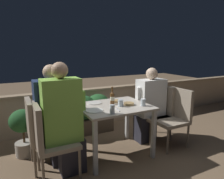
% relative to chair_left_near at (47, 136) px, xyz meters
% --- Properties ---
extents(ground_plane, '(16.00, 16.00, 0.00)m').
position_rel_chair_left_near_xyz_m(ground_plane, '(0.95, 0.15, -0.53)').
color(ground_plane, '#7A6047').
extents(parapet_wall, '(9.00, 0.18, 0.75)m').
position_rel_chair_left_near_xyz_m(parapet_wall, '(0.95, 1.43, -0.15)').
color(parapet_wall, tan).
rests_on(parapet_wall, ground_plane).
extents(dining_table, '(0.98, 0.81, 0.73)m').
position_rel_chair_left_near_xyz_m(dining_table, '(0.95, 0.15, 0.10)').
color(dining_table, '#BCB2A3').
rests_on(dining_table, ground_plane).
extents(planter_hedge, '(1.04, 0.47, 0.70)m').
position_rel_chair_left_near_xyz_m(planter_hedge, '(0.82, 1.08, -0.14)').
color(planter_hedge, brown).
rests_on(planter_hedge, ground_plane).
extents(chair_left_near, '(0.47, 0.47, 0.91)m').
position_rel_chair_left_near_xyz_m(chair_left_near, '(0.00, 0.00, 0.00)').
color(chair_left_near, gray).
rests_on(chair_left_near, ground_plane).
extents(person_green_blouse, '(0.51, 0.26, 1.37)m').
position_rel_chair_left_near_xyz_m(person_green_blouse, '(0.21, -0.00, 0.16)').
color(person_green_blouse, '#282833').
rests_on(person_green_blouse, ground_plane).
extents(chair_left_far, '(0.47, 0.47, 0.91)m').
position_rel_chair_left_near_xyz_m(chair_left_far, '(-0.05, 0.27, 0.00)').
color(chair_left_far, gray).
rests_on(chair_left_far, ground_plane).
extents(person_navy_jumper, '(0.50, 0.26, 1.33)m').
position_rel_chair_left_near_xyz_m(person_navy_jumper, '(0.15, 0.27, 0.13)').
color(person_navy_jumper, '#282833').
rests_on(person_navy_jumper, ground_plane).
extents(chair_right_near, '(0.47, 0.47, 0.91)m').
position_rel_chair_left_near_xyz_m(chair_right_near, '(1.95, -0.02, 0.00)').
color(chair_right_near, gray).
rests_on(chair_right_near, ground_plane).
extents(chair_right_far, '(0.47, 0.47, 0.91)m').
position_rel_chair_left_near_xyz_m(chair_right_far, '(1.90, 0.30, 0.00)').
color(chair_right_far, gray).
rests_on(chair_right_far, ground_plane).
extents(person_white_polo, '(0.51, 0.26, 1.23)m').
position_rel_chair_left_near_xyz_m(person_white_polo, '(1.69, 0.30, 0.08)').
color(person_white_polo, '#282833').
rests_on(person_white_polo, ground_plane).
extents(beer_bottle, '(0.06, 0.06, 0.26)m').
position_rel_chair_left_near_xyz_m(beer_bottle, '(0.96, 0.21, 0.30)').
color(beer_bottle, brown).
rests_on(beer_bottle, dining_table).
extents(plate_0, '(0.23, 0.23, 0.01)m').
position_rel_chair_left_near_xyz_m(plate_0, '(0.60, 0.04, 0.21)').
color(plate_0, white).
rests_on(plate_0, dining_table).
extents(plate_1, '(0.21, 0.21, 0.01)m').
position_rel_chair_left_near_xyz_m(plate_1, '(0.75, 0.39, 0.21)').
color(plate_1, silver).
rests_on(plate_1, dining_table).
extents(bowl_0, '(0.15, 0.15, 0.04)m').
position_rel_chair_left_near_xyz_m(bowl_0, '(1.15, 0.08, 0.22)').
color(bowl_0, tan).
rests_on(bowl_0, dining_table).
extents(bowl_1, '(0.12, 0.12, 0.03)m').
position_rel_chair_left_near_xyz_m(bowl_1, '(1.06, 0.29, 0.22)').
color(bowl_1, tan).
rests_on(bowl_1, dining_table).
extents(glass_cup_0, '(0.07, 0.07, 0.09)m').
position_rel_chair_left_near_xyz_m(glass_cup_0, '(1.01, 0.07, 0.25)').
color(glass_cup_0, silver).
rests_on(glass_cup_0, dining_table).
extents(glass_cup_1, '(0.07, 0.07, 0.10)m').
position_rel_chair_left_near_xyz_m(glass_cup_1, '(1.30, -0.05, 0.25)').
color(glass_cup_1, silver).
rests_on(glass_cup_1, dining_table).
extents(glass_cup_2, '(0.06, 0.06, 0.11)m').
position_rel_chair_left_near_xyz_m(glass_cup_2, '(0.76, -0.17, 0.26)').
color(glass_cup_2, silver).
rests_on(glass_cup_2, dining_table).
extents(fork_0, '(0.05, 0.17, 0.01)m').
position_rel_chair_left_near_xyz_m(fork_0, '(0.89, -0.05, 0.21)').
color(fork_0, silver).
rests_on(fork_0, dining_table).
extents(potted_plant, '(0.36, 0.36, 0.69)m').
position_rel_chair_left_near_xyz_m(potted_plant, '(-0.22, 0.69, -0.11)').
color(potted_plant, '#B2A899').
rests_on(potted_plant, ground_plane).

